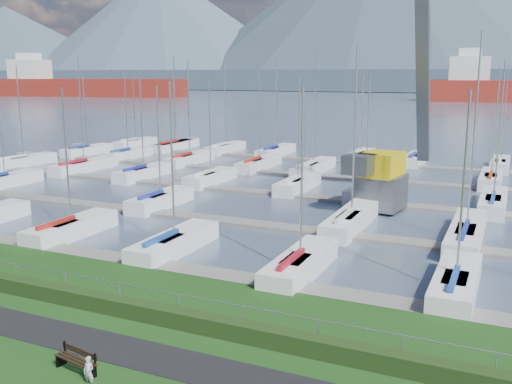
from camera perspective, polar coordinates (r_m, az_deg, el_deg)
The scene contains 11 objects.
path at distance 23.19m, azimuth -16.05°, elevation -14.28°, with size 160.00×2.00×0.04m, color black.
water at distance 279.14m, azimuth 21.87°, elevation 8.83°, with size 800.00×540.00×0.20m, color #49566B.
hedge at distance 24.88m, azimuth -12.16°, elevation -11.37°, with size 80.00×0.70×0.70m, color #1F3413.
fence at distance 24.85m, azimuth -11.69°, elevation -9.25°, with size 0.04×0.04×80.00m, color #989BA0.
foothill at distance 348.90m, azimuth 22.56°, elevation 10.26°, with size 900.00×80.00×12.00m, color #445764.
docks at distance 47.83m, azimuth 6.96°, elevation -0.65°, with size 90.00×41.60×0.25m.
bench_right at distance 21.19m, azimuth -17.49°, elevation -15.75°, with size 1.85×0.73×0.85m.
person at distance 20.34m, azimuth -16.42°, elevation -16.52°, with size 0.39×0.26×1.08m, color #B3B2BA.
crane at distance 44.85m, azimuth 13.50°, elevation 5.47°, with size 4.80×13.36×22.35m.
cargo_ship_west at distance 272.49m, azimuth -17.04°, elevation 9.97°, with size 88.57×33.14×21.50m.
sailboat_fleet at distance 50.94m, azimuth 6.41°, elevation 6.48°, with size 75.18×49.48×13.04m.
Camera 1 is at (13.93, -18.60, 10.03)m, focal length 40.00 mm.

